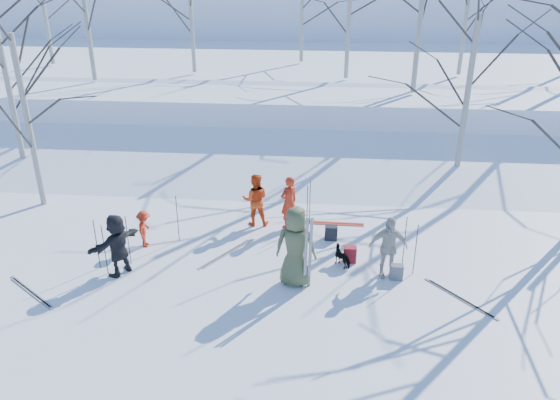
# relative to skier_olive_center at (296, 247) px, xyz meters

# --- Properties ---
(ground) EXTENTS (120.00, 120.00, 0.00)m
(ground) POSITION_rel_skier_olive_center_xyz_m (-0.52, 0.36, -0.99)
(ground) COLOR white
(ground) RESTS_ON ground
(snow_ramp) EXTENTS (70.00, 9.49, 4.12)m
(snow_ramp) POSITION_rel_skier_olive_center_xyz_m (-0.52, 7.36, -0.84)
(snow_ramp) COLOR white
(snow_ramp) RESTS_ON ground
(snow_plateau) EXTENTS (70.00, 18.00, 2.20)m
(snow_plateau) POSITION_rel_skier_olive_center_xyz_m (-0.52, 17.36, 0.01)
(snow_plateau) COLOR white
(snow_plateau) RESTS_ON ground
(far_hill) EXTENTS (90.00, 30.00, 6.00)m
(far_hill) POSITION_rel_skier_olive_center_xyz_m (-0.52, 38.36, 1.01)
(far_hill) COLOR white
(far_hill) RESTS_ON ground
(skier_olive_center) EXTENTS (1.02, 0.71, 1.98)m
(skier_olive_center) POSITION_rel_skier_olive_center_xyz_m (0.00, 0.00, 0.00)
(skier_olive_center) COLOR #444E2F
(skier_olive_center) RESTS_ON ground
(skier_red_north) EXTENTS (0.67, 0.65, 1.54)m
(skier_red_north) POSITION_rel_skier_olive_center_xyz_m (-0.36, 2.88, -0.22)
(skier_red_north) COLOR red
(skier_red_north) RESTS_ON ground
(skier_redor_behind) EXTENTS (0.79, 0.64, 1.55)m
(skier_redor_behind) POSITION_rel_skier_olive_center_xyz_m (-1.32, 2.96, -0.21)
(skier_redor_behind) COLOR red
(skier_redor_behind) RESTS_ON ground
(skier_red_seated) EXTENTS (0.44, 0.69, 1.02)m
(skier_red_seated) POSITION_rel_skier_olive_center_xyz_m (-4.09, 1.45, -0.48)
(skier_red_seated) COLOR red
(skier_red_seated) RESTS_ON ground
(skier_cream_east) EXTENTS (0.94, 0.44, 1.58)m
(skier_cream_east) POSITION_rel_skier_olive_center_xyz_m (2.18, 0.53, -0.20)
(skier_cream_east) COLOR beige
(skier_cream_east) RESTS_ON ground
(skier_grey_west) EXTENTS (1.15, 1.50, 1.58)m
(skier_grey_west) POSITION_rel_skier_olive_center_xyz_m (-4.29, 0.07, -0.20)
(skier_grey_west) COLOR black
(skier_grey_west) RESTS_ON ground
(dog) EXTENTS (0.61, 0.63, 0.51)m
(dog) POSITION_rel_skier_olive_center_xyz_m (1.14, 0.91, -0.73)
(dog) COLOR black
(dog) RESTS_ON ground
(upright_ski_left) EXTENTS (0.12, 0.17, 1.90)m
(upright_ski_left) POSITION_rel_skier_olive_center_xyz_m (0.25, -0.25, -0.04)
(upright_ski_left) COLOR silver
(upright_ski_left) RESTS_ON ground
(upright_ski_right) EXTENTS (0.12, 0.23, 1.89)m
(upright_ski_right) POSITION_rel_skier_olive_center_xyz_m (0.35, -0.20, -0.04)
(upright_ski_right) COLOR silver
(upright_ski_right) RESTS_ON ground
(ski_pair_a) EXTENTS (2.08, 2.10, 0.02)m
(ski_pair_a) POSITION_rel_skier_olive_center_xyz_m (3.78, -0.33, -0.98)
(ski_pair_a) COLOR silver
(ski_pair_a) RESTS_ON ground
(ski_pair_b) EXTENTS (2.01, 2.09, 0.02)m
(ski_pair_b) POSITION_rel_skier_olive_center_xyz_m (-6.08, -0.93, -0.98)
(ski_pair_b) COLOR silver
(ski_pair_b) RESTS_ON ground
(ski_pair_c) EXTENTS (1.94, 2.08, 0.02)m
(ski_pair_c) POSITION_rel_skier_olive_center_xyz_m (-1.87, 1.21, -0.98)
(ski_pair_c) COLOR silver
(ski_pair_c) RESTS_ON ground
(ski_pair_d) EXTENTS (0.26, 1.91, 0.02)m
(ski_pair_d) POSITION_rel_skier_olive_center_xyz_m (0.84, 3.16, -0.98)
(ski_pair_d) COLOR red
(ski_pair_d) RESTS_ON ground
(ski_pole_a) EXTENTS (0.02, 0.02, 1.34)m
(ski_pole_a) POSITION_rel_skier_olive_center_xyz_m (0.16, 2.77, -0.32)
(ski_pole_a) COLOR black
(ski_pole_a) RESTS_ON ground
(ski_pole_b) EXTENTS (0.02, 0.02, 1.34)m
(ski_pole_b) POSITION_rel_skier_olive_center_xyz_m (-4.89, 0.25, -0.32)
(ski_pole_b) COLOR black
(ski_pole_b) RESTS_ON ground
(ski_pole_c) EXTENTS (0.02, 0.02, 1.34)m
(ski_pole_c) POSITION_rel_skier_olive_center_xyz_m (-3.28, 1.80, -0.32)
(ski_pole_c) COLOR black
(ski_pole_c) RESTS_ON ground
(ski_pole_d) EXTENTS (0.02, 0.02, 1.34)m
(ski_pole_d) POSITION_rel_skier_olive_center_xyz_m (2.85, 0.65, -0.32)
(ski_pole_d) COLOR black
(ski_pole_d) RESTS_ON ground
(ski_pole_e) EXTENTS (0.02, 0.02, 1.34)m
(ski_pole_e) POSITION_rel_skier_olive_center_xyz_m (2.64, 1.06, -0.32)
(ski_pole_e) COLOR black
(ski_pole_e) RESTS_ON ground
(ski_pole_f) EXTENTS (0.02, 0.02, 1.34)m
(ski_pole_f) POSITION_rel_skier_olive_center_xyz_m (-4.60, 0.01, -0.32)
(ski_pole_f) COLOR black
(ski_pole_f) RESTS_ON ground
(ski_pole_g) EXTENTS (0.02, 0.02, 1.34)m
(ski_pole_g) POSITION_rel_skier_olive_center_xyz_m (0.22, 3.12, -0.32)
(ski_pole_g) COLOR black
(ski_pole_g) RESTS_ON ground
(ski_pole_h) EXTENTS (0.02, 0.02, 1.34)m
(ski_pole_h) POSITION_rel_skier_olive_center_xyz_m (-4.20, 0.52, -0.32)
(ski_pole_h) COLOR black
(ski_pole_h) RESTS_ON ground
(backpack_red) EXTENTS (0.32, 0.22, 0.42)m
(backpack_red) POSITION_rel_skier_olive_center_xyz_m (1.32, 1.09, -0.78)
(backpack_red) COLOR maroon
(backpack_red) RESTS_ON ground
(backpack_grey) EXTENTS (0.30, 0.20, 0.38)m
(backpack_grey) POSITION_rel_skier_olive_center_xyz_m (2.42, 0.39, -0.80)
(backpack_grey) COLOR #56585E
(backpack_grey) RESTS_ON ground
(backpack_dark) EXTENTS (0.34, 0.24, 0.40)m
(backpack_dark) POSITION_rel_skier_olive_center_xyz_m (0.84, 2.23, -0.79)
(backpack_dark) COLOR black
(backpack_dark) RESTS_ON ground
(birch_plateau_a) EXTENTS (4.61, 4.61, 5.73)m
(birch_plateau_a) POSITION_rel_skier_olive_center_xyz_m (-9.22, 11.38, 4.08)
(birch_plateau_a) COLOR silver
(birch_plateau_a) RESTS_ON snow_plateau
(birch_plateau_b) EXTENTS (4.01, 4.01, 4.87)m
(birch_plateau_b) POSITION_rel_skier_olive_center_xyz_m (-0.73, 16.31, 3.65)
(birch_plateau_b) COLOR silver
(birch_plateau_b) RESTS_ON snow_plateau
(birch_plateau_e) EXTENTS (3.89, 3.89, 4.70)m
(birch_plateau_e) POSITION_rel_skier_olive_center_xyz_m (-5.38, 13.33, 3.56)
(birch_plateau_e) COLOR silver
(birch_plateau_e) RESTS_ON snow_plateau
(birch_plateau_f) EXTENTS (3.95, 3.95, 4.78)m
(birch_plateau_f) POSITION_rel_skier_olive_center_xyz_m (6.37, 13.85, 3.60)
(birch_plateau_f) COLOR silver
(birch_plateau_f) RESTS_ON snow_plateau
(birch_plateau_g) EXTENTS (4.91, 4.91, 6.16)m
(birch_plateau_g) POSITION_rel_skier_olive_center_xyz_m (3.91, 10.33, 4.29)
(birch_plateau_g) COLOR silver
(birch_plateau_g) RESTS_ON snow_plateau
(birch_plateau_h) EXTENTS (4.19, 4.19, 5.12)m
(birch_plateau_h) POSITION_rel_skier_olive_center_xyz_m (1.38, 12.71, 3.77)
(birch_plateau_h) COLOR silver
(birch_plateau_h) RESTS_ON snow_plateau
(birch_plateau_i) EXTENTS (4.58, 4.58, 5.69)m
(birch_plateau_i) POSITION_rel_skier_olive_center_xyz_m (-12.65, 14.67, 4.06)
(birch_plateau_i) COLOR silver
(birch_plateau_i) RESTS_ON snow_plateau
(birch_edge_a) EXTENTS (4.22, 4.22, 5.17)m
(birch_edge_a) POSITION_rel_skier_olive_center_xyz_m (-8.10, 3.76, 1.60)
(birch_edge_a) COLOR silver
(birch_edge_a) RESTS_ON ground
(birch_edge_d) EXTENTS (4.93, 4.93, 6.19)m
(birch_edge_d) POSITION_rel_skier_olive_center_xyz_m (-10.02, 6.29, 2.11)
(birch_edge_d) COLOR silver
(birch_edge_d) RESTS_ON ground
(birch_edge_e) EXTENTS (4.47, 4.47, 5.53)m
(birch_edge_e) POSITION_rel_skier_olive_center_xyz_m (5.04, 6.57, 1.78)
(birch_edge_e) COLOR silver
(birch_edge_e) RESTS_ON ground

